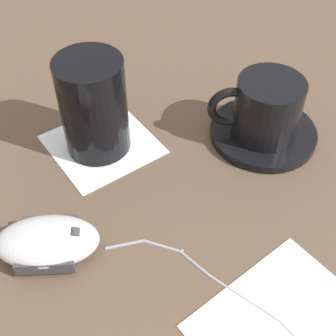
{
  "coord_description": "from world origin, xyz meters",
  "views": [
    {
      "loc": [
        0.28,
        -0.07,
        0.38
      ],
      "look_at": [
        -0.03,
        0.01,
        0.03
      ],
      "focal_mm": 50.0,
      "sensor_mm": 36.0,
      "label": 1
    }
  ],
  "objects_px": {
    "coffee_cup": "(265,108)",
    "computer_mouse": "(48,241)",
    "drinking_glass": "(94,106)",
    "saucer": "(263,133)"
  },
  "relations": [
    {
      "from": "coffee_cup",
      "to": "computer_mouse",
      "type": "distance_m",
      "value": 0.27
    },
    {
      "from": "coffee_cup",
      "to": "computer_mouse",
      "type": "xyz_separation_m",
      "value": [
        0.1,
        -0.25,
        -0.03
      ]
    },
    {
      "from": "coffee_cup",
      "to": "drinking_glass",
      "type": "distance_m",
      "value": 0.19
    },
    {
      "from": "saucer",
      "to": "drinking_glass",
      "type": "distance_m",
      "value": 0.2
    },
    {
      "from": "computer_mouse",
      "to": "coffee_cup",
      "type": "bearing_deg",
      "value": 111.73
    },
    {
      "from": "coffee_cup",
      "to": "computer_mouse",
      "type": "height_order",
      "value": "coffee_cup"
    },
    {
      "from": "saucer",
      "to": "coffee_cup",
      "type": "relative_size",
      "value": 1.18
    },
    {
      "from": "drinking_glass",
      "to": "saucer",
      "type": "bearing_deg",
      "value": 81.06
    },
    {
      "from": "saucer",
      "to": "drinking_glass",
      "type": "height_order",
      "value": "drinking_glass"
    },
    {
      "from": "coffee_cup",
      "to": "computer_mouse",
      "type": "relative_size",
      "value": 0.99
    }
  ]
}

